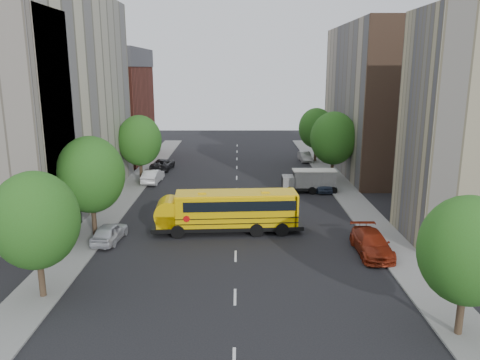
{
  "coord_description": "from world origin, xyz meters",
  "views": [
    {
      "loc": [
        0.19,
        -38.56,
        12.82
      ],
      "look_at": [
        0.35,
        2.0,
        3.09
      ],
      "focal_mm": 35.0,
      "sensor_mm": 36.0,
      "label": 1
    }
  ],
  "objects_px": {
    "street_tree_1": "(91,175)",
    "parked_car_5": "(305,156)",
    "safari_truck": "(310,180)",
    "parked_car_0": "(109,232)",
    "parked_car_1": "(153,176)",
    "parked_car_2": "(163,164)",
    "street_tree_5": "(316,128)",
    "parked_car_4": "(322,184)",
    "street_tree_4": "(333,138)",
    "street_tree_2": "(140,141)",
    "street_tree_0": "(35,220)",
    "street_tree_3": "(468,251)",
    "parked_car_3": "(372,243)",
    "school_bus": "(226,209)"
  },
  "relations": [
    {
      "from": "street_tree_0",
      "to": "street_tree_3",
      "type": "xyz_separation_m",
      "value": [
        22.0,
        -4.0,
        -0.19
      ]
    },
    {
      "from": "street_tree_1",
      "to": "parked_car_5",
      "type": "distance_m",
      "value": 36.87
    },
    {
      "from": "street_tree_2",
      "to": "street_tree_5",
      "type": "distance_m",
      "value": 25.06
    },
    {
      "from": "street_tree_4",
      "to": "parked_car_2",
      "type": "distance_m",
      "value": 22.12
    },
    {
      "from": "street_tree_3",
      "to": "parked_car_2",
      "type": "bearing_deg",
      "value": 117.99
    },
    {
      "from": "parked_car_0",
      "to": "parked_car_3",
      "type": "distance_m",
      "value": 19.31
    },
    {
      "from": "street_tree_4",
      "to": "parked_car_0",
      "type": "height_order",
      "value": "street_tree_4"
    },
    {
      "from": "street_tree_4",
      "to": "street_tree_0",
      "type": "bearing_deg",
      "value": -128.16
    },
    {
      "from": "street_tree_3",
      "to": "school_bus",
      "type": "xyz_separation_m",
      "value": [
        -11.77,
        15.02,
        -2.58
      ]
    },
    {
      "from": "street_tree_3",
      "to": "safari_truck",
      "type": "height_order",
      "value": "street_tree_3"
    },
    {
      "from": "safari_truck",
      "to": "parked_car_0",
      "type": "xyz_separation_m",
      "value": [
        -17.31,
        -14.54,
        -0.54
      ]
    },
    {
      "from": "parked_car_5",
      "to": "parked_car_4",
      "type": "bearing_deg",
      "value": -94.74
    },
    {
      "from": "street_tree_3",
      "to": "street_tree_4",
      "type": "distance_m",
      "value": 32.01
    },
    {
      "from": "safari_truck",
      "to": "parked_car_1",
      "type": "relative_size",
      "value": 1.19
    },
    {
      "from": "safari_truck",
      "to": "parked_car_0",
      "type": "distance_m",
      "value": 22.62
    },
    {
      "from": "parked_car_1",
      "to": "street_tree_1",
      "type": "bearing_deg",
      "value": 89.77
    },
    {
      "from": "parked_car_4",
      "to": "street_tree_3",
      "type": "bearing_deg",
      "value": -87.9
    },
    {
      "from": "parked_car_2",
      "to": "parked_car_4",
      "type": "distance_m",
      "value": 21.58
    },
    {
      "from": "street_tree_4",
      "to": "parked_car_4",
      "type": "xyz_separation_m",
      "value": [
        -1.83,
        -3.88,
        -4.34
      ]
    },
    {
      "from": "street_tree_4",
      "to": "street_tree_2",
      "type": "bearing_deg",
      "value": 180.0
    },
    {
      "from": "street_tree_0",
      "to": "parked_car_5",
      "type": "height_order",
      "value": "street_tree_0"
    },
    {
      "from": "parked_car_3",
      "to": "street_tree_3",
      "type": "bearing_deg",
      "value": -82.45
    },
    {
      "from": "street_tree_3",
      "to": "parked_car_3",
      "type": "distance_m",
      "value": 11.11
    },
    {
      "from": "street_tree_1",
      "to": "parked_car_0",
      "type": "distance_m",
      "value": 4.6
    },
    {
      "from": "street_tree_0",
      "to": "parked_car_2",
      "type": "bearing_deg",
      "value": 87.69
    },
    {
      "from": "street_tree_1",
      "to": "parked_car_4",
      "type": "height_order",
      "value": "street_tree_1"
    },
    {
      "from": "parked_car_1",
      "to": "parked_car_4",
      "type": "distance_m",
      "value": 19.09
    },
    {
      "from": "street_tree_4",
      "to": "street_tree_1",
      "type": "bearing_deg",
      "value": -140.71
    },
    {
      "from": "street_tree_0",
      "to": "street_tree_2",
      "type": "bearing_deg",
      "value": 90.0
    },
    {
      "from": "parked_car_1",
      "to": "street_tree_0",
      "type": "bearing_deg",
      "value": 91.41
    },
    {
      "from": "street_tree_2",
      "to": "street_tree_4",
      "type": "distance_m",
      "value": 22.0
    },
    {
      "from": "safari_truck",
      "to": "street_tree_5",
      "type": "bearing_deg",
      "value": 79.04
    },
    {
      "from": "street_tree_0",
      "to": "street_tree_2",
      "type": "relative_size",
      "value": 0.96
    },
    {
      "from": "school_bus",
      "to": "parked_car_3",
      "type": "xyz_separation_m",
      "value": [
        10.37,
        -4.62,
        -1.09
      ]
    },
    {
      "from": "parked_car_4",
      "to": "street_tree_4",
      "type": "bearing_deg",
      "value": 63.18
    },
    {
      "from": "parked_car_0",
      "to": "parked_car_5",
      "type": "relative_size",
      "value": 1.05
    },
    {
      "from": "street_tree_3",
      "to": "parked_car_4",
      "type": "relative_size",
      "value": 1.64
    },
    {
      "from": "parked_car_4",
      "to": "safari_truck",
      "type": "bearing_deg",
      "value": -155.17
    },
    {
      "from": "street_tree_0",
      "to": "street_tree_4",
      "type": "relative_size",
      "value": 0.91
    },
    {
      "from": "street_tree_2",
      "to": "parked_car_2",
      "type": "distance_m",
      "value": 8.04
    },
    {
      "from": "street_tree_1",
      "to": "parked_car_5",
      "type": "height_order",
      "value": "street_tree_1"
    },
    {
      "from": "street_tree_5",
      "to": "parked_car_1",
      "type": "distance_m",
      "value": 24.37
    },
    {
      "from": "street_tree_5",
      "to": "parked_car_2",
      "type": "height_order",
      "value": "street_tree_5"
    },
    {
      "from": "parked_car_2",
      "to": "parked_car_1",
      "type": "bearing_deg",
      "value": 95.38
    },
    {
      "from": "parked_car_3",
      "to": "street_tree_1",
      "type": "bearing_deg",
      "value": 169.97
    },
    {
      "from": "street_tree_1",
      "to": "street_tree_3",
      "type": "distance_m",
      "value": 26.08
    },
    {
      "from": "street_tree_2",
      "to": "street_tree_5",
      "type": "bearing_deg",
      "value": 28.61
    },
    {
      "from": "parked_car_4",
      "to": "school_bus",
      "type": "bearing_deg",
      "value": -128.8
    },
    {
      "from": "street_tree_3",
      "to": "street_tree_5",
      "type": "xyz_separation_m",
      "value": [
        -0.0,
        44.0,
        0.25
      ]
    },
    {
      "from": "street_tree_2",
      "to": "parked_car_3",
      "type": "xyz_separation_m",
      "value": [
        20.6,
        -21.6,
        -4.04
      ]
    }
  ]
}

